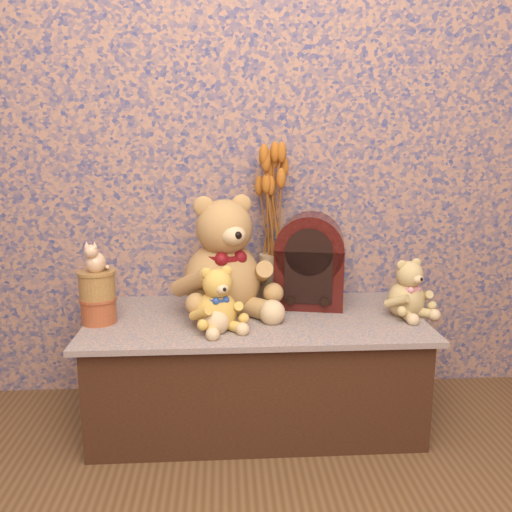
{
  "coord_description": "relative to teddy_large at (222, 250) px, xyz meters",
  "views": [
    {
      "loc": [
        -0.11,
        -0.65,
        1.04
      ],
      "look_at": [
        0.0,
        1.16,
        0.65
      ],
      "focal_mm": 36.94,
      "sensor_mm": 36.0,
      "label": 1
    }
  ],
  "objects": [
    {
      "name": "display_shelf",
      "position": [
        0.12,
        -0.06,
        -0.44
      ],
      "size": [
        1.22,
        0.61,
        0.41
      ],
      "primitive_type": "cube",
      "color": "#3D587D",
      "rests_on": "ground"
    },
    {
      "name": "teddy_large",
      "position": [
        0.0,
        0.0,
        0.0
      ],
      "size": [
        0.52,
        0.56,
        0.48
      ],
      "primitive_type": null,
      "rotation": [
        0.0,
        0.0,
        0.4
      ],
      "color": "#A87541",
      "rests_on": "display_shelf"
    },
    {
      "name": "teddy_medium",
      "position": [
        -0.02,
        -0.18,
        -0.12
      ],
      "size": [
        0.26,
        0.28,
        0.24
      ],
      "primitive_type": null,
      "rotation": [
        0.0,
        0.0,
        0.4
      ],
      "color": "gold",
      "rests_on": "display_shelf"
    },
    {
      "name": "teddy_small",
      "position": [
        0.68,
        -0.08,
        -0.12
      ],
      "size": [
        0.26,
        0.27,
        0.23
      ],
      "primitive_type": null,
      "rotation": [
        0.0,
        0.0,
        0.42
      ],
      "color": "tan",
      "rests_on": "display_shelf"
    },
    {
      "name": "cathedral_radio",
      "position": [
        0.34,
        0.07,
        -0.06
      ],
      "size": [
        0.3,
        0.24,
        0.36
      ],
      "primitive_type": null,
      "rotation": [
        0.0,
        0.0,
        -0.21
      ],
      "color": "black",
      "rests_on": "display_shelf"
    },
    {
      "name": "ceramic_vase",
      "position": [
        0.2,
        0.12,
        -0.14
      ],
      "size": [
        0.15,
        0.15,
        0.19
      ],
      "primitive_type": "cylinder",
      "rotation": [
        0.0,
        0.0,
        -0.34
      ],
      "color": "tan",
      "rests_on": "display_shelf"
    },
    {
      "name": "dried_stalks",
      "position": [
        0.2,
        0.12,
        0.16
      ],
      "size": [
        0.28,
        0.28,
        0.41
      ],
      "primitive_type": null,
      "rotation": [
        0.0,
        0.0,
        0.38
      ],
      "color": "#B35E1C",
      "rests_on": "ceramic_vase"
    },
    {
      "name": "biscuit_tin_lower",
      "position": [
        -0.44,
        -0.1,
        -0.19
      ],
      "size": [
        0.16,
        0.16,
        0.09
      ],
      "primitive_type": "cylinder",
      "rotation": [
        0.0,
        0.0,
        0.32
      ],
      "color": "#B16C34",
      "rests_on": "display_shelf"
    },
    {
      "name": "biscuit_tin_upper",
      "position": [
        -0.44,
        -0.1,
        -0.1
      ],
      "size": [
        0.14,
        0.14,
        0.1
      ],
      "primitive_type": "cylinder",
      "rotation": [
        0.0,
        0.0,
        0.13
      ],
      "color": "tan",
      "rests_on": "biscuit_tin_lower"
    },
    {
      "name": "cat_figurine",
      "position": [
        -0.44,
        -0.1,
        0.01
      ],
      "size": [
        0.1,
        0.11,
        0.11
      ],
      "primitive_type": null,
      "rotation": [
        0.0,
        0.0,
        -0.25
      ],
      "color": "silver",
      "rests_on": "biscuit_tin_upper"
    }
  ]
}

